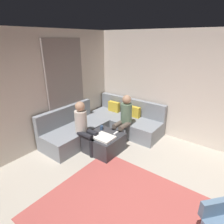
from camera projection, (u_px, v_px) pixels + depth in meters
The scene contains 11 objects.
wall_back at pixel (202, 91), 4.35m from camera, with size 6.00×0.12×2.70m, color beige.
wall_left at pixel (12, 98), 3.83m from camera, with size 0.12×6.00×2.70m, color beige.
curtain_panel at pixel (66, 91), 4.77m from camera, with size 0.06×1.10×2.50m, color gray.
area_rug at pixel (126, 214), 2.86m from camera, with size 2.60×2.20×0.01m, color #AD4C47.
sectional_couch at pixel (104, 125), 5.13m from camera, with size 2.10×2.55×0.87m.
ottoman at pixel (104, 143), 4.40m from camera, with size 0.76×0.76×0.42m, color #333338.
folded_blanket at pixel (104, 137), 4.17m from camera, with size 0.44×0.36×0.04m, color white.
coffee_mug at pixel (102, 128), 4.57m from camera, with size 0.08×0.08×0.10m, color #334C72.
game_remote at pixel (116, 133), 4.38m from camera, with size 0.05×0.15×0.02m, color white.
person_on_couch_back at pixel (124, 117), 4.69m from camera, with size 0.30×0.60×1.20m.
person_on_couch_side at pixel (84, 125), 4.25m from camera, with size 0.60×0.30×1.20m.
Camera 1 is at (0.90, -1.69, 2.50)m, focal length 30.21 mm.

